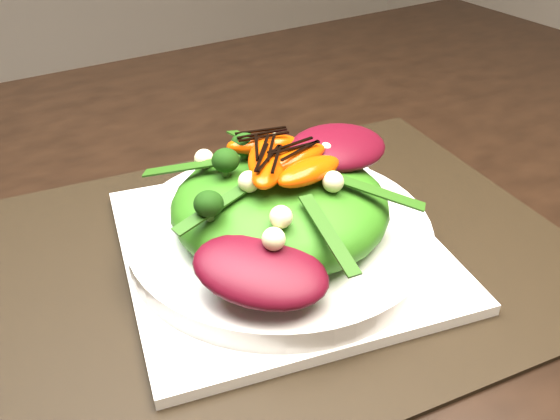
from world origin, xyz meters
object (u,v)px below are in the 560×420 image
dining_table (220,210)px  plate_base (280,247)px  placemat (280,253)px  orange_segment (264,154)px  salad_bowl (280,233)px  lettuce_mound (280,205)px

dining_table → plate_base: (0.00, -0.12, 0.03)m
plate_base → placemat: bearing=0.0°
orange_segment → salad_bowl: bearing=-88.9°
dining_table → salad_bowl: bearing=-89.7°
dining_table → orange_segment: size_ratio=25.15×
dining_table → plate_base: dining_table is taller
placemat → orange_segment: bearing=91.1°
salad_bowl → orange_segment: (-0.00, 0.02, 0.07)m
dining_table → orange_segment: (0.00, -0.10, 0.11)m
placemat → orange_segment: (-0.00, 0.02, 0.09)m
plate_base → salad_bowl: salad_bowl is taller
salad_bowl → orange_segment: 0.07m
dining_table → placemat: size_ratio=3.10×
placemat → salad_bowl: salad_bowl is taller
lettuce_mound → orange_segment: orange_segment is taller
lettuce_mound → orange_segment: 0.05m
orange_segment → plate_base: bearing=-88.9°
salad_bowl → orange_segment: bearing=91.1°
lettuce_mound → placemat: bearing=180.0°
dining_table → placemat: dining_table is taller
dining_table → lettuce_mound: 0.14m
plate_base → lettuce_mound: 0.04m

